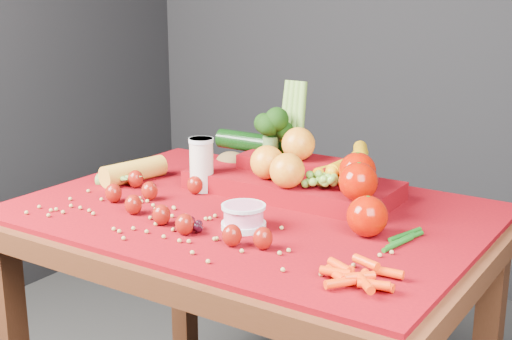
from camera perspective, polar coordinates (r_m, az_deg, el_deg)
The scene contains 12 objects.
table at distance 1.69m, azimuth -0.37°, elevation -6.54°, with size 1.10×0.80×0.75m.
red_cloth at distance 1.65m, azimuth -0.38°, elevation -3.29°, with size 1.05×0.75×0.01m, color #7A0409.
milk_glass at distance 1.78m, azimuth -4.39°, elevation 0.58°, with size 0.06×0.06×0.13m.
yogurt_bowl at distance 1.52m, azimuth -1.00°, elevation -3.68°, with size 0.10×0.10×0.05m.
strawberry_scatter at distance 1.61m, azimuth -6.80°, elevation -2.74°, with size 0.54×0.28×0.05m.
dark_grape_cluster at distance 1.51m, azimuth -5.19°, elevation -4.45°, with size 0.06×0.05×0.03m, color black, non-canonical shape.
soybean_scatter at distance 1.50m, azimuth -4.63°, elevation -4.94°, with size 0.84×0.24×0.01m, color #AA8E49, non-canonical shape.
corn_ear at distance 1.86m, azimuth -10.43°, elevation -0.49°, with size 0.22×0.25×0.06m.
potato at distance 1.91m, azimuth -1.93°, elevation 0.50°, with size 0.10×0.07×0.07m, color brown.
baby_carrot_pile at distance 1.27m, azimuth 8.09°, elevation -8.26°, with size 0.17×0.17×0.03m, color red, non-canonical shape.
green_bean_pile at distance 1.48m, azimuth 11.21°, elevation -5.37°, with size 0.14×0.12×0.01m, color #135313, non-canonical shape.
produce_mound at distance 1.73m, azimuth 3.68°, elevation -0.10°, with size 0.60×0.37×0.27m.
Camera 1 is at (0.87, -1.31, 1.28)m, focal length 50.00 mm.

